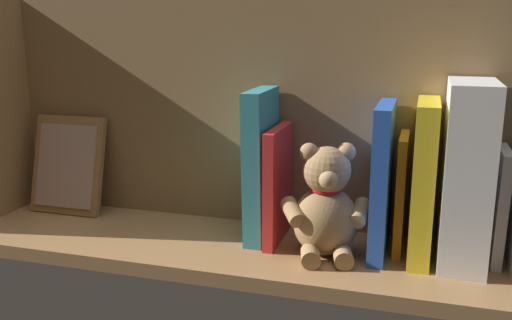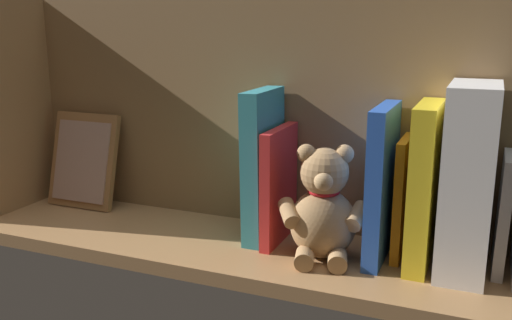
# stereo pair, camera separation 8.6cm
# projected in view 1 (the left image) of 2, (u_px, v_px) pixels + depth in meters

# --- Properties ---
(ground_plane) EXTENTS (1.00, 0.24, 0.02)m
(ground_plane) POSITION_uv_depth(u_px,v_px,m) (256.00, 249.00, 0.89)
(ground_plane) COLOR #A87A4C
(shelf_back_panel) EXTENTS (1.00, 0.02, 0.38)m
(shelf_back_panel) POSITION_uv_depth(u_px,v_px,m) (273.00, 114.00, 0.94)
(shelf_back_panel) COLOR olive
(shelf_back_panel) RESTS_ON ground_plane
(book_3) EXTENTS (0.02, 0.10, 0.16)m
(book_3) POSITION_uv_depth(u_px,v_px,m) (499.00, 205.00, 0.81)
(book_3) COLOR silver
(book_3) RESTS_ON ground_plane
(dictionary_thick_white) EXTENTS (0.06, 0.14, 0.26)m
(dictionary_thick_white) POSITION_uv_depth(u_px,v_px,m) (466.00, 174.00, 0.79)
(dictionary_thick_white) COLOR white
(dictionary_thick_white) RESTS_ON ground_plane
(book_4) EXTENTS (0.03, 0.13, 0.23)m
(book_4) POSITION_uv_depth(u_px,v_px,m) (424.00, 181.00, 0.81)
(book_4) COLOR yellow
(book_4) RESTS_ON ground_plane
(book_5) EXTENTS (0.01, 0.10, 0.18)m
(book_5) POSITION_uv_depth(u_px,v_px,m) (401.00, 193.00, 0.84)
(book_5) COLOR orange
(book_5) RESTS_ON ground_plane
(book_6) EXTENTS (0.02, 0.14, 0.22)m
(book_6) POSITION_uv_depth(u_px,v_px,m) (382.00, 180.00, 0.83)
(book_6) COLOR blue
(book_6) RESTS_ON ground_plane
(teddy_bear) EXTENTS (0.13, 0.12, 0.17)m
(teddy_bear) POSITION_uv_depth(u_px,v_px,m) (326.00, 207.00, 0.83)
(teddy_bear) COLOR tan
(teddy_bear) RESTS_ON ground_plane
(book_7) EXTENTS (0.02, 0.12, 0.18)m
(book_7) POSITION_uv_depth(u_px,v_px,m) (278.00, 184.00, 0.88)
(book_7) COLOR red
(book_7) RESTS_ON ground_plane
(book_8) EXTENTS (0.03, 0.12, 0.24)m
(book_8) POSITION_uv_depth(u_px,v_px,m) (259.00, 165.00, 0.89)
(book_8) COLOR teal
(book_8) RESTS_ON ground_plane
(picture_frame_leaning) EXTENTS (0.14, 0.06, 0.17)m
(picture_frame_leaning) POSITION_uv_depth(u_px,v_px,m) (68.00, 165.00, 1.02)
(picture_frame_leaning) COLOR #9E6B3D
(picture_frame_leaning) RESTS_ON ground_plane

